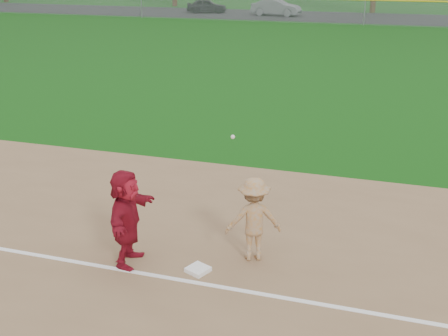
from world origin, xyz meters
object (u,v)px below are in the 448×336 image
(car_left, at_px, (207,6))
(base_runner, at_px, (127,218))
(first_base, at_px, (198,270))
(car_mid, at_px, (276,7))

(car_left, bearing_deg, base_runner, -178.47)
(first_base, xyz_separation_m, car_mid, (-8.68, 45.84, 0.71))
(first_base, bearing_deg, base_runner, -177.03)
(base_runner, relative_size, car_mid, 0.39)
(base_runner, xyz_separation_m, car_left, (-14.62, 46.74, -0.25))
(car_left, xyz_separation_m, car_mid, (7.26, -0.83, 0.09))
(first_base, xyz_separation_m, car_left, (-15.94, 46.67, 0.62))
(base_runner, height_order, car_left, base_runner)
(base_runner, bearing_deg, first_base, -92.51)
(first_base, distance_m, car_mid, 46.65)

